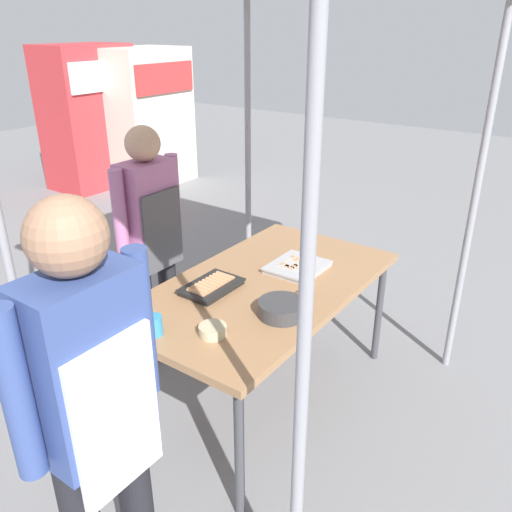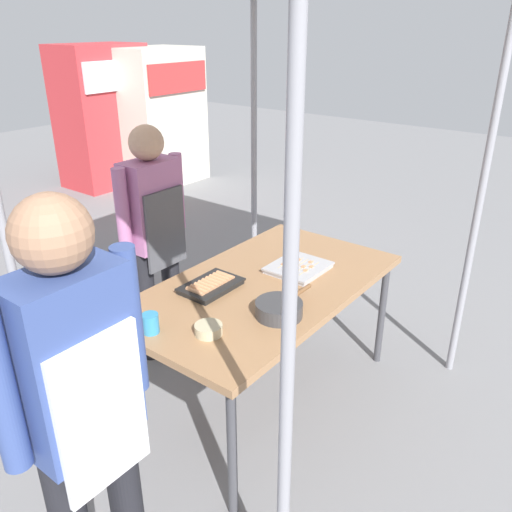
{
  "view_description": "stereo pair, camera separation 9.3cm",
  "coord_description": "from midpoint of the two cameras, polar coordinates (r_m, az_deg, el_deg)",
  "views": [
    {
      "loc": [
        -2.08,
        -1.43,
        2.05
      ],
      "look_at": [
        0.0,
        0.05,
        0.9
      ],
      "focal_mm": 36.64,
      "sensor_mm": 36.0,
      "label": 1
    },
    {
      "loc": [
        -2.02,
        -1.51,
        2.05
      ],
      "look_at": [
        0.0,
        0.05,
        0.9
      ],
      "focal_mm": 36.64,
      "sensor_mm": 36.0,
      "label": 2
    }
  ],
  "objects": [
    {
      "name": "ground_plane",
      "position": [
        3.25,
        -0.1,
        -14.83
      ],
      "size": [
        18.0,
        18.0,
        0.0
      ],
      "primitive_type": "plane",
      "color": "slate"
    },
    {
      "name": "stall_table",
      "position": [
        2.86,
        -0.12,
        -3.95
      ],
      "size": [
        1.6,
        0.9,
        0.75
      ],
      "color": "#9E724C",
      "rests_on": "ground"
    },
    {
      "name": "customer_nearby",
      "position": [
        1.75,
        -18.74,
        -15.08
      ],
      "size": [
        0.52,
        0.23,
        1.65
      ],
      "color": "black",
      "rests_on": "ground"
    },
    {
      "name": "neighbor_stall_right",
      "position": [
        7.32,
        -12.33,
        14.56
      ],
      "size": [
        1.08,
        0.82,
        1.75
      ],
      "color": "beige",
      "rests_on": "ground"
    },
    {
      "name": "vendor_woman",
      "position": [
        3.28,
        -12.23,
        2.94
      ],
      "size": [
        0.52,
        0.22,
        1.51
      ],
      "rotation": [
        0.0,
        0.0,
        3.14
      ],
      "color": "black",
      "rests_on": "ground"
    },
    {
      "name": "condiment_bowl",
      "position": [
        2.4,
        -5.86,
        -8.08
      ],
      "size": [
        0.13,
        0.13,
        0.05
      ],
      "primitive_type": "cylinder",
      "color": "#BFB28C",
      "rests_on": "stall_table"
    },
    {
      "name": "cooking_wok",
      "position": [
        2.53,
        1.8,
        -5.68
      ],
      "size": [
        0.39,
        0.23,
        0.07
      ],
      "color": "#38383A",
      "rests_on": "stall_table"
    },
    {
      "name": "drink_cup_near_edge",
      "position": [
        2.43,
        -12.15,
        -7.42
      ],
      "size": [
        0.08,
        0.08,
        0.09
      ],
      "primitive_type": "cylinder",
      "color": "#338CBF",
      "rests_on": "stall_table"
    },
    {
      "name": "neighbor_stall_left",
      "position": [
        7.39,
        -18.11,
        14.2
      ],
      "size": [
        1.09,
        0.76,
        1.79
      ],
      "color": "#C63338",
      "rests_on": "ground"
    },
    {
      "name": "tray_grilled_sausages",
      "position": [
        2.78,
        -5.84,
        -3.3
      ],
      "size": [
        0.32,
        0.22,
        0.05
      ],
      "color": "black",
      "rests_on": "stall_table"
    },
    {
      "name": "tray_meat_skewers",
      "position": [
        2.99,
        3.66,
        -1.2
      ],
      "size": [
        0.33,
        0.29,
        0.04
      ],
      "color": "#ADADB2",
      "rests_on": "stall_table"
    }
  ]
}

